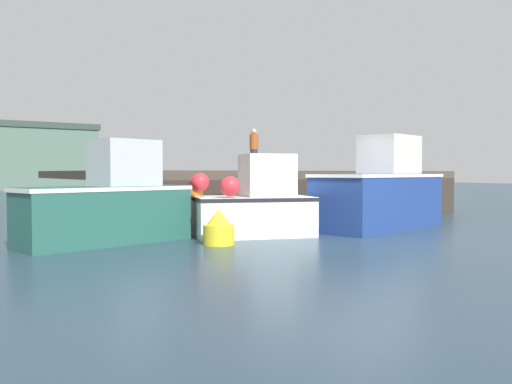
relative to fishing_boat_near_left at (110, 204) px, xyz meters
name	(u,v)px	position (x,y,z in m)	size (l,w,h in m)	color
ground	(359,240)	(5.05, -2.00, -0.88)	(120.00, 160.00, 0.10)	#283D4C
pier	(251,178)	(6.66, 5.21, 0.46)	(12.47, 8.64, 1.52)	#473D33
fishing_boat_near_left	(110,204)	(0.00, 0.00, 0.00)	(3.75, 1.93, 2.15)	#23564C
fishing_boat_near_right	(254,204)	(3.24, -0.43, -0.09)	(3.06, 2.33, 1.89)	silver
fishing_boat_mid	(381,193)	(6.85, -0.90, 0.11)	(4.43, 2.57, 2.45)	navy
dockworker	(254,150)	(7.91, 6.98, 1.54)	(0.34, 0.34, 1.68)	#2D3342
warehouse	(39,157)	(5.51, 37.85, 2.00)	(9.08, 5.47, 5.62)	#4C6656
mooring_buoy_foreground	(219,229)	(1.80, -1.38, -0.50)	(0.63, 0.63, 0.72)	yellow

